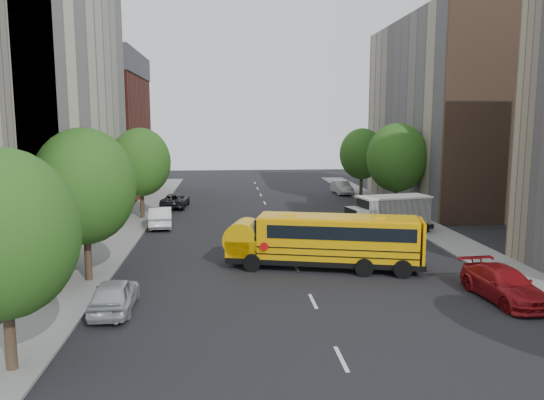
{
  "coord_description": "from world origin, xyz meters",
  "views": [
    {
      "loc": [
        -3.92,
        -31.12,
        8.15
      ],
      "look_at": [
        -1.01,
        2.0,
        3.26
      ],
      "focal_mm": 35.0,
      "sensor_mm": 36.0,
      "label": 1
    }
  ],
  "objects": [
    {
      "name": "ground",
      "position": [
        0.0,
        0.0,
        0.0
      ],
      "size": [
        120.0,
        120.0,
        0.0
      ],
      "primitive_type": "plane",
      "color": "black",
      "rests_on": "ground"
    },
    {
      "name": "sidewalk_left",
      "position": [
        -11.5,
        5.0,
        0.06
      ],
      "size": [
        3.0,
        80.0,
        0.12
      ],
      "primitive_type": "cube",
      "color": "slate",
      "rests_on": "ground"
    },
    {
      "name": "sidewalk_right",
      "position": [
        11.5,
        5.0,
        0.06
      ],
      "size": [
        3.0,
        80.0,
        0.12
      ],
      "primitive_type": "cube",
      "color": "slate",
      "rests_on": "ground"
    },
    {
      "name": "lane_markings",
      "position": [
        0.0,
        10.0,
        0.01
      ],
      "size": [
        0.15,
        64.0,
        0.01
      ],
      "primitive_type": "cube",
      "color": "silver",
      "rests_on": "ground"
    },
    {
      "name": "building_left_cream",
      "position": [
        -18.0,
        6.0,
        10.0
      ],
      "size": [
        10.0,
        26.0,
        20.0
      ],
      "primitive_type": "cube",
      "color": "beige",
      "rests_on": "ground"
    },
    {
      "name": "building_left_redbrick",
      "position": [
        -18.0,
        28.0,
        6.5
      ],
      "size": [
        10.0,
        15.0,
        13.0
      ],
      "primitive_type": "cube",
      "color": "maroon",
      "rests_on": "ground"
    },
    {
      "name": "building_right_far",
      "position": [
        18.0,
        20.0,
        9.0
      ],
      "size": [
        10.0,
        22.0,
        18.0
      ],
      "primitive_type": "cube",
      "color": "tan",
      "rests_on": "ground"
    },
    {
      "name": "building_right_sidewall",
      "position": [
        18.0,
        9.0,
        9.0
      ],
      "size": [
        10.1,
        0.3,
        18.0
      ],
      "primitive_type": "cube",
      "color": "brown",
      "rests_on": "ground"
    },
    {
      "name": "street_tree_0",
      "position": [
        -11.0,
        -14.0,
        4.64
      ],
      "size": [
        4.8,
        4.8,
        7.41
      ],
      "color": "#38281C",
      "rests_on": "ground"
    },
    {
      "name": "street_tree_1",
      "position": [
        -11.0,
        -4.0,
        4.95
      ],
      "size": [
        5.12,
        5.12,
        7.9
      ],
      "color": "#38281C",
      "rests_on": "ground"
    },
    {
      "name": "street_tree_2",
      "position": [
        -11.0,
        14.0,
        4.83
      ],
      "size": [
        4.99,
        4.99,
        7.71
      ],
      "color": "#38281C",
      "rests_on": "ground"
    },
    {
      "name": "street_tree_4",
      "position": [
        11.0,
        14.0,
        5.08
      ],
      "size": [
        5.25,
        5.25,
        8.1
      ],
      "color": "#38281C",
      "rests_on": "ground"
    },
    {
      "name": "street_tree_5",
      "position": [
        11.0,
        26.0,
        4.7
      ],
      "size": [
        4.86,
        4.86,
        7.51
      ],
      "color": "#38281C",
      "rests_on": "ground"
    },
    {
      "name": "school_bus",
      "position": [
        1.45,
        -2.53,
        1.71
      ],
      "size": [
        11.13,
        5.03,
        3.07
      ],
      "rotation": [
        0.0,
        0.0,
        -0.25
      ],
      "color": "black",
      "rests_on": "ground"
    },
    {
      "name": "safari_truck",
      "position": [
        7.95,
        6.34,
        1.48
      ],
      "size": [
        6.84,
        3.58,
        2.79
      ],
      "rotation": [
        0.0,
        0.0,
        0.2
      ],
      "color": "black",
      "rests_on": "ground"
    },
    {
      "name": "parked_car_0",
      "position": [
        -8.8,
        -8.48,
        0.73
      ],
      "size": [
        1.8,
        4.33,
        1.47
      ],
      "primitive_type": "imported",
      "rotation": [
        0.0,
        0.0,
        3.16
      ],
      "color": "#B2B4BA",
      "rests_on": "ground"
    },
    {
      "name": "parked_car_1",
      "position": [
        -9.06,
        10.3,
        0.8
      ],
      "size": [
        2.2,
        5.03,
        1.61
      ],
      "primitive_type": "imported",
      "rotation": [
        0.0,
        0.0,
        3.24
      ],
      "color": "white",
      "rests_on": "ground"
    },
    {
      "name": "parked_car_2",
      "position": [
        -8.8,
        19.9,
        0.7
      ],
      "size": [
        2.62,
        5.15,
        1.39
      ],
      "primitive_type": "imported",
      "rotation": [
        0.0,
        0.0,
        3.08
      ],
      "color": "black",
      "rests_on": "ground"
    },
    {
      "name": "parked_car_3",
      "position": [
        8.8,
        -8.56,
        0.75
      ],
      "size": [
        2.53,
        5.33,
        1.5
      ],
      "primitive_type": "imported",
      "rotation": [
        0.0,
        0.0,
        0.08
      ],
      "color": "maroon",
      "rests_on": "ground"
    },
    {
      "name": "parked_car_4",
      "position": [
        9.6,
        15.99,
        0.75
      ],
      "size": [
        2.14,
        4.53,
        1.5
      ],
      "primitive_type": "imported",
      "rotation": [
        0.0,
        0.0,
        -0.09
      ],
      "color": "#303955",
      "rests_on": "ground"
    },
    {
      "name": "parked_car_5",
      "position": [
        9.29,
        28.07,
        0.75
      ],
      "size": [
        1.85,
        4.63,
        1.5
      ],
      "primitive_type": "imported",
      "rotation": [
        0.0,
        0.0,
        0.06
      ],
      "color": "#AAA9A5",
      "rests_on": "ground"
    }
  ]
}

